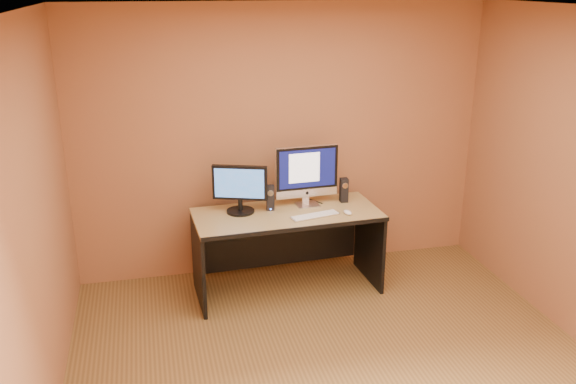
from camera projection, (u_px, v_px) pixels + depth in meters
The scene contains 12 objects.
floor at pixel (344, 380), 4.46m from camera, with size 4.00×4.00×0.00m, color brown.
walls at pixel (350, 215), 4.03m from camera, with size 4.00×4.00×2.60m, color #915A3A, non-canonical shape.
ceiling at pixel (357, 11), 3.60m from camera, with size 4.00×4.00×0.00m, color white.
desk at pixel (287, 252), 5.65m from camera, with size 1.68×0.73×0.78m, color tan, non-canonical shape.
imac at pixel (308, 176), 5.61m from camera, with size 0.60×0.22×0.58m, color silver, non-canonical shape.
second_monitor at pixel (240, 189), 5.46m from camera, with size 0.50×0.25×0.44m, color black, non-canonical shape.
speaker_left at pixel (270, 198), 5.56m from camera, with size 0.07×0.08×0.23m, color black, non-canonical shape.
speaker_right at pixel (344, 190), 5.76m from camera, with size 0.07×0.08×0.23m, color black, non-canonical shape.
keyboard at pixel (315, 216), 5.42m from camera, with size 0.45×0.12×0.02m, color silver.
mouse at pixel (348, 212), 5.48m from camera, with size 0.06×0.11×0.04m, color white.
cable_a at pixel (314, 201), 5.81m from camera, with size 0.01×0.01×0.23m, color black.
cable_b at pixel (303, 200), 5.82m from camera, with size 0.01×0.01×0.19m, color black.
Camera 1 is at (-1.27, -3.56, 2.77)m, focal length 38.00 mm.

